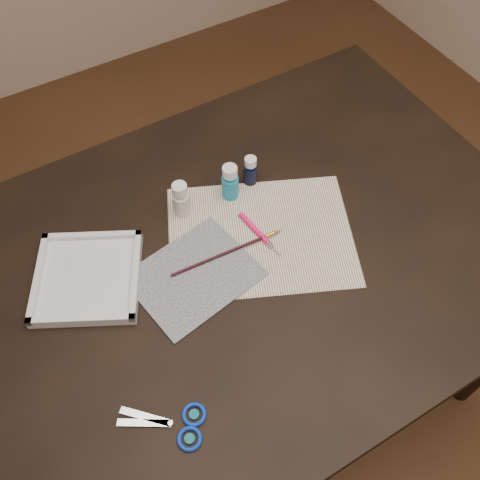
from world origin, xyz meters
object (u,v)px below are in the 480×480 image
canvas (194,275)px  paint_bottle_cyan (230,182)px  paint_bottle_white (181,199)px  scissors (161,426)px  palette_tray (88,277)px  paper (260,235)px  paint_bottle_navy (250,170)px

canvas → paint_bottle_cyan: (0.17, 0.15, 0.04)m
paint_bottle_white → scissors: 0.47m
palette_tray → paint_bottle_cyan: bearing=7.7°
canvas → paper: bearing=6.1°
paint_bottle_cyan → paint_bottle_navy: 0.06m
scissors → palette_tray: (-0.00, 0.34, 0.01)m
paper → canvas: size_ratio=1.64×
canvas → paint_bottle_navy: (0.23, 0.16, 0.03)m
paint_bottle_navy → scissors: 0.58m
palette_tray → paint_bottle_white: bearing=13.8°
paint_bottle_white → paint_bottle_navy: 0.17m
paper → paint_bottle_cyan: 0.14m
paper → paint_bottle_white: (-0.12, 0.14, 0.04)m
paper → paint_bottle_cyan: paint_bottle_cyan is taller
canvas → paint_bottle_navy: size_ratio=3.17×
canvas → scissors: size_ratio=1.42×
paint_bottle_white → scissors: bearing=-121.4°
paint_bottle_cyan → paint_bottle_navy: (0.06, 0.01, -0.01)m
paper → paint_bottle_white: size_ratio=4.37×
paint_bottle_cyan → paper: bearing=-89.9°
palette_tray → canvas: bearing=-27.9°
paper → palette_tray: 0.37m
canvas → paint_bottle_cyan: bearing=41.1°
paint_bottle_navy → scissors: paint_bottle_navy is taller
paper → scissors: (-0.36, -0.26, 0.00)m
paint_bottle_cyan → paint_bottle_navy: bearing=12.1°
paint_bottle_cyan → palette_tray: size_ratio=0.44×
paper → paint_bottle_cyan: bearing=90.1°
paint_bottle_navy → paper: bearing=-112.6°
paint_bottle_cyan → scissors: 0.53m
paint_bottle_white → paint_bottle_cyan: bearing=-5.7°
paint_bottle_navy → paint_bottle_cyan: bearing=-167.9°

